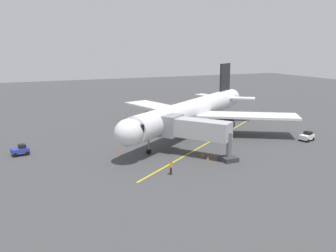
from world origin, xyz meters
The scene contains 11 objects.
ground_plane centered at (0.00, 0.00, 0.00)m, with size 220.00×220.00×0.00m, color #424244.
apron_lead_in_line centered at (-0.22, 7.49, 0.01)m, with size 0.24×40.00×0.01m, color yellow.
airplane centered at (-0.45, 1.32, 4.00)m, with size 34.85×31.34×11.50m.
jet_bridge centered at (5.51, 12.31, 3.76)m, with size 8.47×10.35×5.40m.
ground_crew_marshaller centered at (11.36, 18.44, 0.89)m, with size 0.46×0.46×1.71m.
tug_near_nose centered at (27.27, 2.61, 0.70)m, with size 2.50×1.87×1.50m.
tug_portside centered at (1.98, -14.02, 0.70)m, with size 2.72×2.35×1.50m.
tug_starboard_side centered at (-15.21, 13.04, 0.70)m, with size 2.61×2.06×1.50m.
safety_cone_nose_left centered at (4.37, 13.70, 0.28)m, with size 0.32×0.32×0.55m, color #F2590F.
safety_cone_nose_right centered at (14.22, 6.94, 0.28)m, with size 0.32×0.32×0.55m, color #F2590F.
safety_cone_wing_port centered at (4.53, 15.41, 0.28)m, with size 0.32×0.32×0.55m, color #F2590F.
Camera 1 is at (28.45, 55.70, 14.97)m, focal length 38.92 mm.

